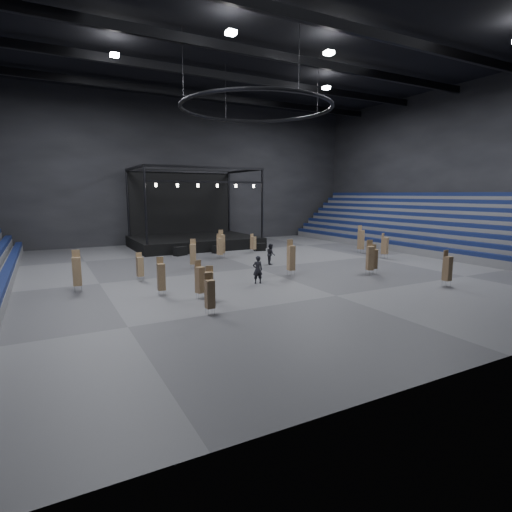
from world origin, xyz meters
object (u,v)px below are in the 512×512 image
chair_stack_2 (374,258)px  chair_stack_6 (161,276)px  man_center (258,270)px  chair_stack_0 (253,243)px  chair_stack_1 (77,271)px  chair_stack_5 (140,266)px  chair_stack_3 (210,293)px  chair_stack_8 (210,283)px  chair_stack_12 (385,245)px  chair_stack_4 (200,279)px  chair_stack_11 (370,257)px  chair_stack_13 (447,268)px  flight_case_right (260,247)px  chair_stack_7 (291,257)px  chair_stack_10 (193,254)px  chair_stack_9 (361,239)px  stage (192,234)px  crew_member (271,254)px  flight_case_mid (218,249)px  chair_stack_15 (222,243)px  flight_case_left (180,251)px  chair_stack_14 (220,246)px

chair_stack_2 → chair_stack_6: bearing=-159.5°
man_center → chair_stack_0: bearing=-106.6°
chair_stack_1 → chair_stack_0: bearing=36.3°
chair_stack_1 → chair_stack_5: size_ratio=1.30×
chair_stack_3 → chair_stack_8: (0.86, 2.21, -0.02)m
chair_stack_12 → chair_stack_3: bearing=180.0°
chair_stack_4 → chair_stack_12: bearing=-1.3°
chair_stack_12 → man_center: (-16.06, -3.79, -0.33)m
chair_stack_1 → chair_stack_11: (20.41, -4.79, -0.01)m
chair_stack_12 → chair_stack_13: (-5.12, -10.62, -0.03)m
chair_stack_6 → flight_case_right: bearing=45.7°
chair_stack_2 → chair_stack_7: (-6.12, 2.46, 0.19)m
chair_stack_10 → chair_stack_9: bearing=25.2°
flight_case_right → man_center: man_center is taller
flight_case_right → man_center: (-7.90, -14.20, 0.56)m
chair_stack_1 → chair_stack_12: chair_stack_1 is taller
stage → chair_stack_10: 14.77m
chair_stack_10 → crew_member: 6.95m
flight_case_mid → flight_case_right: bearing=-8.8°
chair_stack_4 → chair_stack_9: 23.62m
chair_stack_9 → chair_stack_15: size_ratio=1.08×
chair_stack_0 → chair_stack_6: chair_stack_6 is taller
flight_case_right → chair_stack_9: size_ratio=0.43×
chair_stack_4 → chair_stack_11: bearing=-14.6°
flight_case_left → chair_stack_1: chair_stack_1 is taller
chair_stack_11 → crew_member: chair_stack_11 is taller
chair_stack_8 → chair_stack_10: (2.68, 10.54, 0.16)m
chair_stack_11 → chair_stack_1: bearing=-172.3°
chair_stack_10 → chair_stack_11: 14.33m
chair_stack_5 → chair_stack_13: bearing=-37.4°
chair_stack_1 → flight_case_left: bearing=55.6°
stage → crew_member: size_ratio=7.55×
flight_case_right → chair_stack_10: 12.15m
chair_stack_7 → chair_stack_14: chair_stack_7 is taller
chair_stack_2 → chair_stack_6: (-16.58, 0.96, 0.01)m
chair_stack_5 → chair_stack_11: size_ratio=0.77×
chair_stack_11 → chair_stack_6: bearing=-163.5°
chair_stack_7 → chair_stack_10: chair_stack_7 is taller
chair_stack_1 → chair_stack_12: size_ratio=1.10×
chair_stack_10 → chair_stack_12: bearing=13.4°
flight_case_right → man_center: bearing=-119.1°
flight_case_mid → chair_stack_4: 18.91m
crew_member → chair_stack_9: bearing=-64.1°
stage → chair_stack_0: (3.91, -8.22, -0.36)m
flight_case_mid → chair_stack_0: size_ratio=0.59×
chair_stack_1 → chair_stack_6: 5.71m
flight_case_mid → chair_stack_1: size_ratio=0.45×
chair_stack_12 → chair_stack_14: chair_stack_12 is taller
flight_case_mid → crew_member: 8.86m
chair_stack_0 → chair_stack_6: 19.00m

